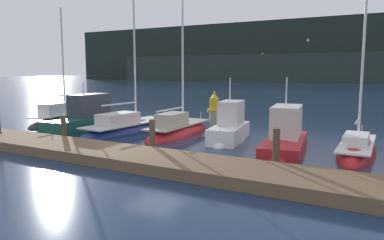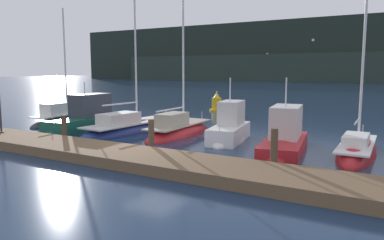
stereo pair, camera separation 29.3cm
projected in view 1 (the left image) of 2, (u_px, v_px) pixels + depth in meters
ground_plane at (156, 154)px, 17.72m from camera, size 400.00×400.00×0.00m
dock at (130, 157)px, 16.05m from camera, size 33.24×2.80×0.45m
mooring_pile_1 at (64, 129)px, 20.28m from camera, size 0.28×0.28×1.50m
mooring_pile_2 at (152, 137)px, 17.39m from camera, size 0.28×0.28×1.67m
mooring_pile_3 at (276, 150)px, 14.51m from camera, size 0.28×0.28×1.70m
sailboat_berth_1 at (60, 121)px, 27.61m from camera, size 2.43×6.25×8.98m
motorboat_berth_2 at (84, 123)px, 24.93m from camera, size 2.26×6.42×3.78m
sailboat_berth_3 at (128, 130)px, 23.96m from camera, size 2.78×8.31×9.94m
sailboat_berth_4 at (178, 133)px, 22.69m from camera, size 2.14×6.81×8.96m
motorboat_berth_5 at (229, 134)px, 20.92m from camera, size 2.45×4.86×4.12m
motorboat_berth_6 at (285, 143)px, 18.43m from camera, size 2.92×6.24×4.25m
sailboat_berth_7 at (357, 152)px, 17.49m from camera, size 1.85×6.53×10.62m
channel_buoy at (214, 104)px, 36.38m from camera, size 1.40×1.40×1.89m
hillside_backdrop at (362, 52)px, 122.21m from camera, size 240.00×23.00×21.14m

